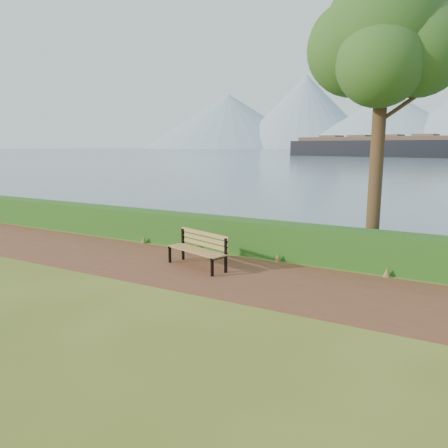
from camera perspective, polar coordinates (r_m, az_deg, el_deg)
The scene contains 6 objects.
ground at distance 11.32m, azimuth -4.60°, elevation -6.27°, with size 140.00×140.00×0.00m, color #4F5D1A.
path at distance 11.56m, azimuth -3.76°, elevation -5.89°, with size 40.00×3.40×0.01m, color #5B2F1F.
hedge at distance 13.36m, azimuth 1.63°, elevation -1.47°, with size 32.00×0.85×1.00m, color #1E4F16.
bench at distance 11.63m, azimuth -3.24°, elevation -3.03°, with size 1.96×1.08×0.95m.
tree at distance 13.43m, azimuth 20.13°, elevation 21.83°, with size 4.23×3.54×8.13m.
cargo_ship at distance 129.56m, azimuth 22.77°, elevation 9.31°, with size 63.59×21.60×19.08m.
Camera 1 is at (6.12, -8.97, 3.21)m, focal length 35.00 mm.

